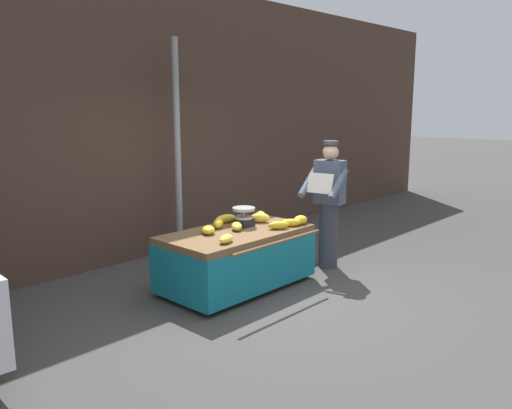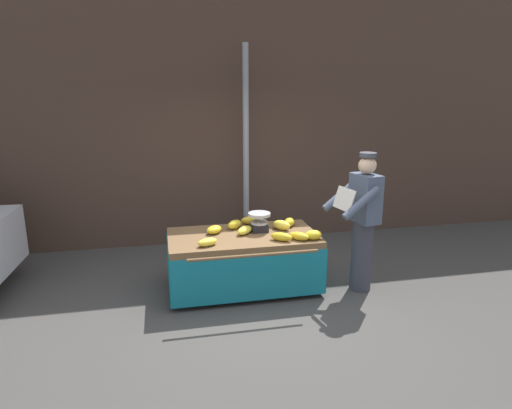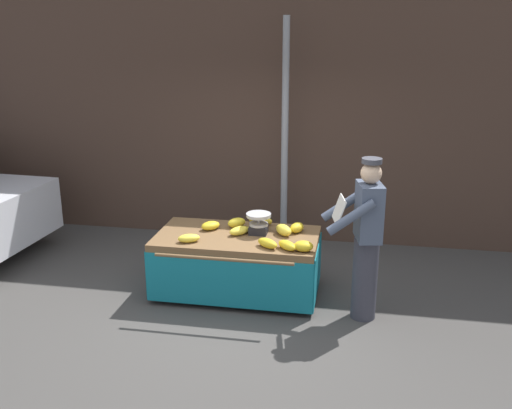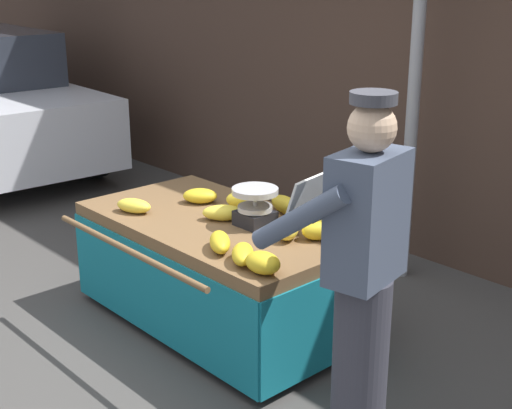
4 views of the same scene
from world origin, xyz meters
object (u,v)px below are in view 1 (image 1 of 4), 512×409
at_px(street_pole, 178,151).
at_px(banana_bunch_1, 260,215).
at_px(banana_bunch_9, 226,219).
at_px(banana_bunch_2, 208,230).
at_px(banana_bunch_7, 300,220).
at_px(banana_bunch_8, 278,225).
at_px(banana_bunch_0, 226,239).
at_px(banana_bunch_3, 237,226).
at_px(banana_bunch_6, 218,224).
at_px(banana_cart, 237,246).
at_px(vendor_person, 329,204).
at_px(weighing_scale, 244,217).
at_px(banana_bunch_5, 291,223).
at_px(banana_bunch_4, 260,218).

bearing_deg(street_pole, banana_bunch_1, -75.96).
relative_size(street_pole, banana_bunch_9, 10.43).
relative_size(banana_bunch_1, banana_bunch_2, 0.90).
height_order(banana_bunch_7, banana_bunch_8, banana_bunch_7).
xyz_separation_m(banana_bunch_0, banana_bunch_3, (0.49, 0.33, 0.00)).
height_order(banana_bunch_1, banana_bunch_8, banana_bunch_1).
xyz_separation_m(banana_bunch_2, banana_bunch_6, (0.28, 0.13, 0.01)).
xyz_separation_m(banana_bunch_1, banana_bunch_7, (0.13, -0.56, 0.00)).
bearing_deg(banana_cart, vendor_person, -13.28).
height_order(banana_bunch_2, banana_bunch_9, banana_bunch_9).
bearing_deg(weighing_scale, street_pole, 85.81).
distance_m(banana_bunch_5, banana_bunch_7, 0.17).
relative_size(banana_bunch_1, banana_bunch_3, 0.78).
height_order(banana_bunch_5, banana_bunch_6, banana_bunch_6).
height_order(banana_cart, banana_bunch_9, banana_bunch_9).
height_order(banana_bunch_0, banana_bunch_4, banana_bunch_4).
bearing_deg(street_pole, banana_bunch_2, -116.00).
bearing_deg(weighing_scale, banana_cart, -155.94).
bearing_deg(banana_bunch_9, street_pole, 83.19).
height_order(banana_bunch_6, banana_bunch_8, banana_bunch_6).
bearing_deg(banana_bunch_1, banana_bunch_7, -76.73).
distance_m(banana_bunch_5, banana_bunch_9, 0.83).
distance_m(street_pole, banana_bunch_0, 2.12).
bearing_deg(banana_bunch_9, banana_bunch_0, -133.47).
bearing_deg(vendor_person, banana_bunch_1, 144.35).
distance_m(banana_bunch_0, banana_bunch_8, 0.86).
bearing_deg(street_pole, weighing_scale, -94.19).
bearing_deg(banana_bunch_3, banana_bunch_8, -42.08).
height_order(banana_bunch_3, banana_bunch_4, banana_bunch_4).
bearing_deg(vendor_person, street_pole, 120.62).
distance_m(banana_bunch_5, banana_bunch_6, 0.89).
bearing_deg(banana_bunch_8, banana_bunch_6, 128.64).
xyz_separation_m(banana_cart, vendor_person, (1.41, -0.33, 0.36)).
relative_size(street_pole, vendor_person, 1.79).
xyz_separation_m(street_pole, banana_bunch_2, (-0.67, -1.37, -0.78)).
bearing_deg(banana_bunch_6, banana_bunch_7, -35.76).
bearing_deg(banana_bunch_0, banana_bunch_3, 33.77).
relative_size(banana_bunch_3, banana_bunch_5, 1.05).
height_order(banana_bunch_5, vendor_person, vendor_person).
bearing_deg(banana_bunch_3, banana_bunch_9, 65.12).
xyz_separation_m(banana_cart, banana_bunch_7, (0.78, -0.35, 0.25)).
distance_m(banana_bunch_1, banana_bunch_9, 0.49).
distance_m(street_pole, banana_bunch_3, 1.69).
bearing_deg(banana_bunch_0, banana_bunch_2, 73.40).
height_order(banana_bunch_4, banana_bunch_9, banana_bunch_4).
xyz_separation_m(banana_bunch_0, banana_bunch_2, (0.13, 0.43, 0.00)).
bearing_deg(vendor_person, banana_bunch_5, -179.95).
distance_m(banana_bunch_7, banana_bunch_8, 0.38).
bearing_deg(banana_bunch_5, banana_cart, 151.32).
bearing_deg(vendor_person, banana_bunch_0, 179.23).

